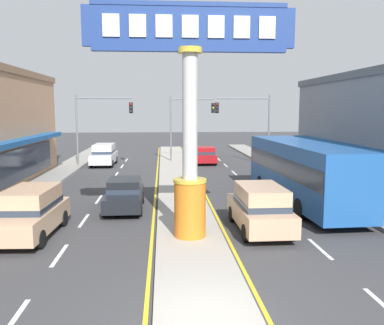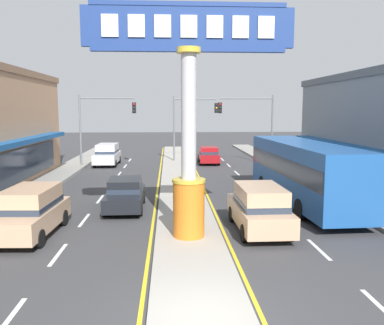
# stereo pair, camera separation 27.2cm
# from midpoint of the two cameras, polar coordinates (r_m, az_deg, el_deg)

# --- Properties ---
(ground_plane) EXTENTS (160.00, 160.00, 0.00)m
(ground_plane) POSITION_cam_midpoint_polar(r_m,az_deg,el_deg) (10.28, 2.21, -21.50)
(ground_plane) COLOR #3A3A3D
(median_strip) EXTENTS (2.58, 52.00, 0.14)m
(median_strip) POSITION_cam_midpoint_polar(r_m,az_deg,el_deg) (27.41, -1.39, -2.85)
(median_strip) COLOR #A39E93
(median_strip) RESTS_ON ground
(sidewalk_left) EXTENTS (2.28, 60.00, 0.18)m
(sidewalk_left) POSITION_cam_midpoint_polar(r_m,az_deg,el_deg) (26.70, -21.03, -3.58)
(sidewalk_left) COLOR gray
(sidewalk_left) RESTS_ON ground
(sidewalk_right) EXTENTS (2.28, 60.00, 0.18)m
(sidewalk_right) POSITION_cam_midpoint_polar(r_m,az_deg,el_deg) (27.29, 18.10, -3.22)
(sidewalk_right) COLOR gray
(sidewalk_right) RESTS_ON ground
(lane_markings) EXTENTS (9.32, 52.00, 0.01)m
(lane_markings) POSITION_cam_midpoint_polar(r_m,az_deg,el_deg) (26.09, -1.29, -3.52)
(lane_markings) COLOR silver
(lane_markings) RESTS_ON ground
(district_sign) EXTENTS (7.66, 1.26, 8.63)m
(district_sign) POSITION_cam_midpoint_polar(r_m,az_deg,el_deg) (15.15, 0.05, 6.58)
(district_sign) COLOR orange
(district_sign) RESTS_ON median_strip
(traffic_light_left_side) EXTENTS (4.86, 0.46, 6.20)m
(traffic_light_left_side) POSITION_cam_midpoint_polar(r_m,az_deg,el_deg) (35.74, -12.44, 6.13)
(traffic_light_left_side) COLOR slate
(traffic_light_left_side) RESTS_ON ground
(traffic_light_right_side) EXTENTS (4.86, 0.46, 6.20)m
(traffic_light_right_side) POSITION_cam_midpoint_polar(r_m,az_deg,el_deg) (35.90, 8.67, 6.22)
(traffic_light_right_side) COLOR slate
(traffic_light_right_side) RESTS_ON ground
(traffic_light_median_far) EXTENTS (4.20, 0.46, 6.20)m
(traffic_light_median_far) POSITION_cam_midpoint_polar(r_m,az_deg,el_deg) (38.41, -0.09, 6.30)
(traffic_light_median_far) COLOR slate
(traffic_light_median_far) RESTS_ON ground
(suv_near_right_lane) EXTENTS (2.00, 4.62, 1.90)m
(suv_near_right_lane) POSITION_cam_midpoint_polar(r_m,az_deg,el_deg) (37.14, -11.56, 1.15)
(suv_near_right_lane) COLOR silver
(suv_near_right_lane) RESTS_ON ground
(bus_far_right_lane) EXTENTS (2.93, 11.29, 3.26)m
(bus_far_right_lane) POSITION_cam_midpoint_polar(r_m,az_deg,el_deg) (22.07, 15.57, -0.90)
(bus_far_right_lane) COLOR #1E5199
(bus_far_right_lane) RESTS_ON ground
(suv_near_left_lane) EXTENTS (2.13, 4.69, 1.90)m
(suv_near_left_lane) POSITION_cam_midpoint_polar(r_m,az_deg,el_deg) (17.36, -21.28, -6.35)
(suv_near_left_lane) COLOR tan
(suv_near_left_lane) RESTS_ON ground
(sedan_mid_left_lane) EXTENTS (1.93, 4.35, 1.53)m
(sedan_mid_left_lane) POSITION_cam_midpoint_polar(r_m,az_deg,el_deg) (37.57, 2.57, 1.06)
(sedan_mid_left_lane) COLOR maroon
(sedan_mid_left_lane) RESTS_ON ground
(suv_far_left_oncoming) EXTENTS (2.01, 4.62, 1.90)m
(suv_far_left_oncoming) POSITION_cam_midpoint_polar(r_m,az_deg,el_deg) (16.97, 9.89, -6.25)
(suv_far_left_oncoming) COLOR tan
(suv_far_left_oncoming) RESTS_ON ground
(sedan_kerb_right) EXTENTS (1.88, 4.32, 1.53)m
(sedan_kerb_right) POSITION_cam_midpoint_polar(r_m,az_deg,el_deg) (20.63, -8.96, -4.33)
(sedan_kerb_right) COLOR black
(sedan_kerb_right) RESTS_ON ground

